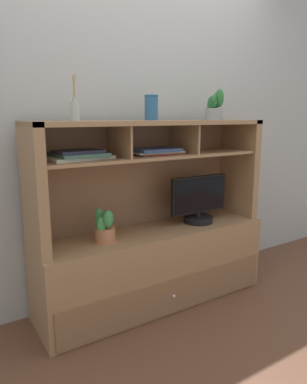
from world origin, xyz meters
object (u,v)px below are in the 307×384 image
at_px(magazine_stack_left, 155,151).
at_px(potted_succulent, 215,107).
at_px(magazine_stack_centre, 79,155).
at_px(potted_orchid, 105,227).
at_px(ceramic_vase, 151,107).
at_px(tv_monitor, 199,203).
at_px(media_console, 153,248).
at_px(diffuser_bottle, 75,110).

height_order(magazine_stack_left, potted_succulent, potted_succulent).
height_order(magazine_stack_left, magazine_stack_centre, magazine_stack_centre).
distance_m(potted_orchid, ceramic_vase, 0.86).
distance_m(magazine_stack_left, potted_succulent, 0.61).
relative_size(tv_monitor, potted_succulent, 2.19).
bearing_deg(potted_succulent, potted_orchid, -176.11).
bearing_deg(media_console, potted_orchid, -172.48).
relative_size(potted_succulent, ceramic_vase, 1.34).
bearing_deg(ceramic_vase, potted_orchid, -169.47).
xyz_separation_m(tv_monitor, ceramic_vase, (-0.38, 0.07, 0.69)).
relative_size(diffuser_bottle, ceramic_vase, 1.56).
bearing_deg(magazine_stack_left, diffuser_bottle, -177.97).
bearing_deg(tv_monitor, magazine_stack_centre, 176.86).
bearing_deg(media_console, ceramic_vase, 90.00).
relative_size(potted_orchid, magazine_stack_left, 0.61).
xyz_separation_m(tv_monitor, potted_orchid, (-0.78, -0.01, -0.06)).
relative_size(magazine_stack_left, potted_succulent, 1.59).
distance_m(magazine_stack_left, diffuser_bottle, 0.63).
relative_size(potted_orchid, magazine_stack_centre, 0.53).
relative_size(potted_orchid, diffuser_bottle, 0.84).
xyz_separation_m(magazine_stack_left, magazine_stack_centre, (-0.55, 0.00, 0.00)).
height_order(diffuser_bottle, potted_succulent, diffuser_bottle).
relative_size(tv_monitor, magazine_stack_centre, 1.20).
distance_m(potted_orchid, potted_succulent, 1.22).
relative_size(magazine_stack_left, ceramic_vase, 2.14).
bearing_deg(ceramic_vase, potted_succulent, -0.99).
bearing_deg(tv_monitor, potted_succulent, 18.06).
xyz_separation_m(tv_monitor, diffuser_bottle, (-0.93, 0.03, 0.67)).
bearing_deg(magazine_stack_centre, magazine_stack_left, -0.10).
xyz_separation_m(media_console, tv_monitor, (0.38, -0.05, 0.30)).
height_order(media_console, ceramic_vase, ceramic_vase).
relative_size(potted_orchid, ceramic_vase, 1.31).
distance_m(diffuser_bottle, ceramic_vase, 0.55).
height_order(media_console, potted_succulent, potted_succulent).
xyz_separation_m(media_console, ceramic_vase, (0.00, 0.02, 0.99)).
distance_m(potted_orchid, diffuser_bottle, 0.75).
height_order(magazine_stack_centre, ceramic_vase, ceramic_vase).
xyz_separation_m(magazine_stack_centre, diffuser_bottle, (-0.02, -0.02, 0.27)).
xyz_separation_m(diffuser_bottle, potted_succulent, (1.10, 0.03, 0.03)).
bearing_deg(potted_succulent, tv_monitor, -161.94).
relative_size(media_console, magazine_stack_centre, 4.09).
distance_m(tv_monitor, potted_orchid, 0.78).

